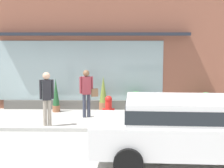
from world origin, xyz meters
name	(u,v)px	position (x,y,z in m)	size (l,w,h in m)	color
ground_plane	(87,129)	(0.00, 0.00, 0.00)	(60.00, 60.00, 0.00)	#B2AFA8
curb_strip	(86,129)	(0.00, -0.20, 0.06)	(14.00, 0.24, 0.12)	#B2B2AD
storefront	(94,50)	(-0.01, 3.19, 2.32)	(14.00, 0.81, 4.74)	#935642
fire_hydrant	(109,109)	(0.65, 1.01, 0.43)	(0.40, 0.37, 0.88)	red
pedestrian_with_handbag	(87,90)	(-0.13, 1.61, 0.98)	(0.65, 0.27, 1.69)	#333847
pedestrian_passerby	(47,95)	(-1.28, 0.32, 1.02)	(0.43, 0.27, 1.74)	#9E9384
parked_car_white	(186,126)	(2.51, -2.73, 0.84)	(4.45, 2.18, 1.47)	white
potted_plant_doorstep	(206,102)	(4.24, 2.36, 0.42)	(0.61, 0.61, 0.79)	#4C4C51
potted_plant_by_entrance	(103,94)	(0.39, 2.58, 0.66)	(0.33, 0.33, 1.37)	#9E6042
potted_plant_trailing_edge	(136,101)	(1.66, 2.63, 0.40)	(0.61, 0.61, 0.77)	#4C4C51
potted_plant_near_hydrant	(56,96)	(-1.41, 2.48, 0.62)	(0.29, 0.29, 1.27)	#9E6042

